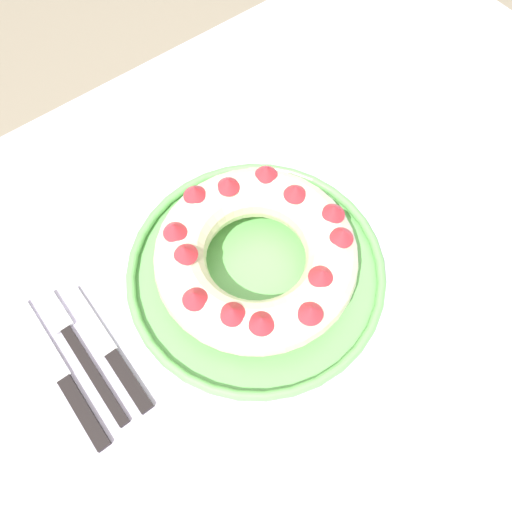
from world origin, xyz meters
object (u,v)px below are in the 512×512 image
object	(u,v)px
cake_knife	(112,355)
serving_knife	(66,382)
bundt_cake	(256,255)
fork	(76,346)
serving_dish	(256,272)

from	to	relation	value
cake_knife	serving_knife	bearing A→B (deg)	173.86
bundt_cake	serving_knife	size ratio (longest dim) A/B	1.15
fork	serving_knife	size ratio (longest dim) A/B	0.93
serving_dish	serving_knife	xyz separation A→B (m)	(-0.26, 0.03, -0.01)
serving_dish	fork	distance (m)	0.24
fork	cake_knife	size ratio (longest dim) A/B	1.06
bundt_cake	serving_knife	bearing A→B (deg)	174.10
bundt_cake	fork	xyz separation A→B (m)	(-0.23, 0.06, -0.06)
fork	serving_knife	distance (m)	0.04
cake_knife	fork	bearing A→B (deg)	128.33
serving_dish	serving_knife	bearing A→B (deg)	174.11
fork	cake_knife	world-z (taller)	cake_knife
serving_dish	serving_knife	world-z (taller)	serving_dish
bundt_cake	fork	bearing A→B (deg)	166.09
bundt_cake	cake_knife	bearing A→B (deg)	174.11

